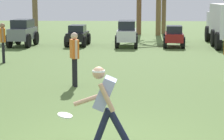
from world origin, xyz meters
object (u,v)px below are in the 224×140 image
at_px(parked_car_slot_d, 174,36).
at_px(box_truck, 224,22).
at_px(frisbee_thrower, 105,103).
at_px(parked_car_slot_a, 23,32).
at_px(teammate_near_sideline, 74,54).
at_px(frisbee_in_flight, 65,115).
at_px(teammate_deep, 3,39).
at_px(parked_car_slot_c, 127,33).
at_px(parked_car_slot_b, 78,35).

distance_m(parked_car_slot_d, box_truck, 2.89).
height_order(frisbee_thrower, parked_car_slot_a, frisbee_thrower).
bearing_deg(frisbee_thrower, parked_car_slot_d, 80.60).
bearing_deg(parked_car_slot_a, teammate_near_sideline, -68.21).
distance_m(frisbee_in_flight, teammate_deep, 10.15).
bearing_deg(teammate_deep, parked_car_slot_a, 96.90).
bearing_deg(parked_car_slot_a, parked_car_slot_d, 0.29).
xyz_separation_m(frisbee_in_flight, teammate_deep, (-3.88, 9.37, 0.43)).
bearing_deg(parked_car_slot_c, parked_car_slot_b, 175.40).
xyz_separation_m(frisbee_in_flight, parked_car_slot_a, (-4.60, 15.25, 0.23)).
xyz_separation_m(frisbee_in_flight, box_truck, (5.98, 16.12, 0.72)).
xyz_separation_m(teammate_deep, parked_car_slot_d, (7.17, 5.92, -0.38)).
bearing_deg(frisbee_in_flight, parked_car_slot_c, 86.85).
distance_m(teammate_deep, parked_car_slot_d, 9.31).
bearing_deg(parked_car_slot_b, frisbee_in_flight, -83.61).
bearing_deg(teammate_deep, frisbee_in_flight, -67.47).
xyz_separation_m(frisbee_thrower, teammate_near_sideline, (-1.22, 5.22, 0.14)).
relative_size(teammate_near_sideline, parked_car_slot_b, 0.70).
xyz_separation_m(parked_car_slot_b, box_truck, (7.72, 0.55, 0.67)).
relative_size(parked_car_slot_d, box_truck, 0.38).
relative_size(teammate_deep, parked_car_slot_a, 0.65).
relative_size(frisbee_thrower, box_truck, 0.24).
distance_m(frisbee_thrower, parked_car_slot_a, 16.36).
bearing_deg(parked_car_slot_a, parked_car_slot_c, 1.25).
distance_m(teammate_deep, parked_car_slot_a, 5.93).
height_order(parked_car_slot_a, parked_car_slot_c, parked_car_slot_a).
relative_size(parked_car_slot_c, box_truck, 0.40).
distance_m(frisbee_in_flight, box_truck, 17.21).
bearing_deg(parked_car_slot_a, parked_car_slot_b, 6.54).
xyz_separation_m(teammate_near_sideline, teammate_deep, (-3.39, 4.38, 0.00)).
height_order(frisbee_thrower, frisbee_in_flight, frisbee_thrower).
distance_m(parked_car_slot_b, parked_car_slot_d, 5.04).
distance_m(frisbee_thrower, box_truck, 17.18).
bearing_deg(box_truck, parked_car_slot_d, -162.79).
relative_size(teammate_near_sideline, parked_car_slot_a, 0.65).
relative_size(teammate_deep, box_truck, 0.26).
relative_size(frisbee_thrower, frisbee_in_flight, 4.40).
relative_size(frisbee_in_flight, teammate_near_sideline, 0.21).
distance_m(parked_car_slot_b, box_truck, 7.77).
distance_m(teammate_deep, parked_car_slot_b, 6.58).
bearing_deg(frisbee_thrower, frisbee_in_flight, 162.36).
bearing_deg(parked_car_slot_a, teammate_deep, -83.10).
relative_size(frisbee_thrower, parked_car_slot_c, 0.59).
height_order(frisbee_in_flight, parked_car_slot_a, parked_car_slot_a).
height_order(frisbee_thrower, parked_car_slot_d, frisbee_thrower).
xyz_separation_m(parked_car_slot_a, parked_car_slot_d, (7.89, 0.04, -0.18)).
bearing_deg(frisbee_in_flight, parked_car_slot_a, 106.78).
bearing_deg(parked_car_slot_b, teammate_deep, -109.01).
relative_size(frisbee_in_flight, parked_car_slot_c, 0.13).
relative_size(teammate_near_sideline, parked_car_slot_d, 0.69).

